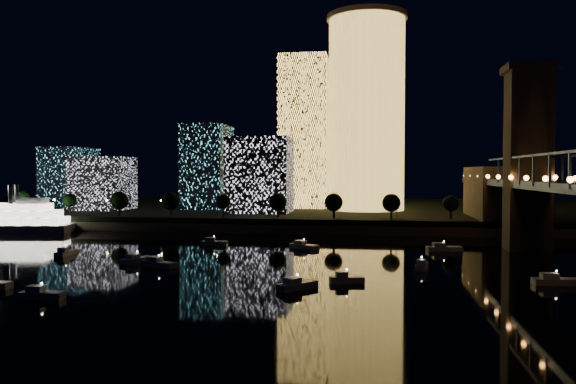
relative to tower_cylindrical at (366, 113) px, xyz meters
name	(u,v)px	position (x,y,z in m)	size (l,w,h in m)	color
ground	(253,278)	(-20.71, -133.15, -46.40)	(520.00, 520.00, 0.00)	black
far_bank	(323,211)	(-20.71, 26.85, -43.90)	(420.00, 160.00, 5.00)	black
seawall	(303,229)	(-20.71, -51.15, -44.90)	(420.00, 6.00, 3.00)	#6B5E4C
tower_cylindrical	(366,113)	(0.00, 0.00, 0.00)	(34.00, 34.00, 82.54)	#FEC051
tower_rectangular	(304,132)	(-28.33, 13.33, -7.09)	(21.56, 21.56, 68.61)	#FEC051
midrise_blocks	(170,175)	(-84.06, -10.05, -26.32)	(113.55, 43.36, 37.03)	white
motorboats	(260,262)	(-22.17, -118.72, -45.58)	(117.18, 73.69, 2.78)	silver
esplanade_trees	(217,201)	(-53.02, -45.15, -35.93)	(166.07, 6.80, 8.90)	black
street_lamps	(217,204)	(-54.71, -39.15, -37.38)	(132.70, 0.70, 5.65)	black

